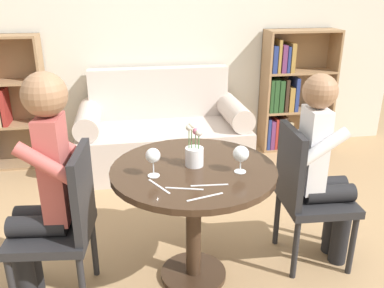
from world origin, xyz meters
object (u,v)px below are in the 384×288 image
at_px(person_left, 43,185).
at_px(wine_glass_left, 153,157).
at_px(wine_glass_right, 241,155).
at_px(person_right, 323,168).
at_px(flower_vase, 194,152).
at_px(couch, 163,135).
at_px(chair_left, 64,221).
at_px(chair_right, 306,191).
at_px(bookshelf_right, 288,95).

relative_size(person_left, wine_glass_left, 8.31).
xyz_separation_m(person_left, wine_glass_right, (1.03, -0.07, 0.13)).
relative_size(person_right, flower_vase, 4.75).
xyz_separation_m(person_left, person_right, (1.60, 0.08, -0.06)).
distance_m(couch, wine_glass_right, 1.89).
xyz_separation_m(couch, person_right, (0.80, -1.66, 0.34)).
height_order(wine_glass_left, flower_vase, flower_vase).
distance_m(wine_glass_left, flower_vase, 0.26).
relative_size(chair_left, flower_vase, 3.50).
bearing_deg(person_right, chair_right, 87.78).
relative_size(couch, chair_right, 1.78).
distance_m(person_left, wine_glass_right, 1.04).
distance_m(chair_left, chair_right, 1.43).
height_order(person_left, wine_glass_right, person_left).
bearing_deg(wine_glass_left, chair_left, 177.45).
bearing_deg(chair_left, flower_vase, 102.63).
relative_size(bookshelf_right, wine_glass_right, 8.44).
bearing_deg(person_right, person_left, 96.08).
height_order(bookshelf_right, person_right, bookshelf_right).
xyz_separation_m(bookshelf_right, flower_vase, (-1.36, -1.94, 0.22)).
bearing_deg(flower_vase, chair_left, -174.19).
bearing_deg(bookshelf_right, couch, -169.12).
height_order(bookshelf_right, wine_glass_right, bookshelf_right).
bearing_deg(bookshelf_right, flower_vase, -125.03).
bearing_deg(couch, flower_vase, -89.68).
bearing_deg(flower_vase, wine_glass_right, -28.70).
relative_size(couch, chair_left, 1.78).
bearing_deg(couch, wine_glass_left, -97.28).
bearing_deg(bookshelf_right, chair_left, -135.98).
xyz_separation_m(chair_right, person_right, (0.09, -0.01, 0.15)).
height_order(bookshelf_right, person_left, person_left).
bearing_deg(couch, chair_right, -66.57).
relative_size(couch, wine_glass_left, 10.23).
bearing_deg(person_left, wine_glass_left, 92.93).
height_order(bookshelf_right, chair_right, bookshelf_right).
height_order(couch, chair_left, couch).
xyz_separation_m(couch, chair_left, (-0.71, -1.75, 0.18)).
bearing_deg(chair_left, bookshelf_right, 140.84).
relative_size(chair_right, person_left, 0.69).
xyz_separation_m(couch, flower_vase, (0.01, -1.68, 0.50)).
xyz_separation_m(bookshelf_right, chair_left, (-2.08, -2.01, -0.10)).
xyz_separation_m(chair_right, wine_glass_right, (-0.48, -0.15, 0.34)).
height_order(person_right, wine_glass_right, person_right).
bearing_deg(chair_left, couch, 164.61).
relative_size(chair_left, wine_glass_right, 6.02).
height_order(chair_left, wine_glass_left, chair_left).
bearing_deg(wine_glass_right, person_right, 14.34).
bearing_deg(bookshelf_right, person_left, -137.33).
bearing_deg(person_left, bookshelf_right, 139.49).
xyz_separation_m(chair_right, wine_glass_left, (-0.94, -0.12, 0.35)).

